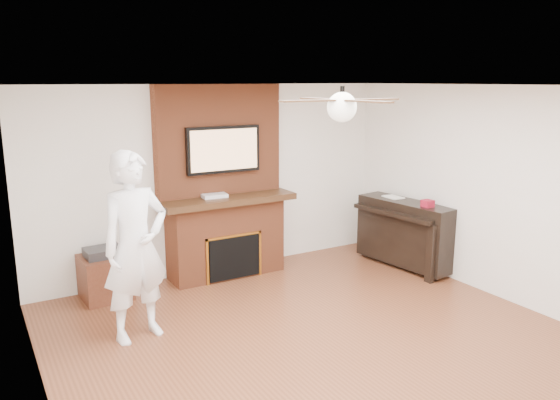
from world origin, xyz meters
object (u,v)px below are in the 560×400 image
piano (405,232)px  side_table (105,275)px  fireplace (223,201)px  person (135,247)px

piano → side_table: bearing=158.7°
fireplace → side_table: (-1.58, -0.07, -0.71)m
side_table → piano: (3.86, -0.94, 0.21)m
fireplace → piano: fireplace is taller
person → fireplace: bearing=27.7°
side_table → piano: size_ratio=0.42×
side_table → piano: 3.98m
person → piano: (3.79, 0.26, -0.45)m
fireplace → person: size_ratio=1.32×
fireplace → person: fireplace is taller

